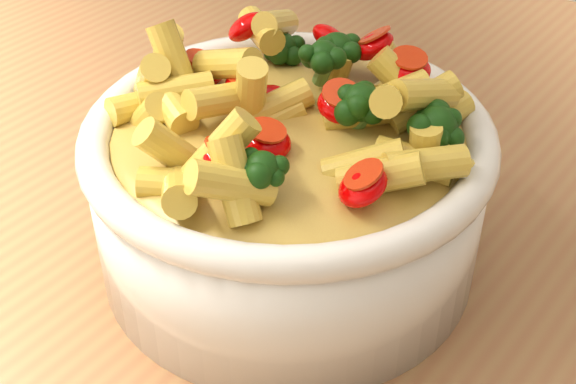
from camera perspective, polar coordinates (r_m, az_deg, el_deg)
The scene contains 3 objects.
table at distance 0.62m, azimuth 1.09°, elevation -6.65°, with size 1.20×0.80×0.90m.
serving_bowl at distance 0.46m, azimuth 0.00°, elevation 0.12°, with size 0.23×0.23×0.10m.
pasta_salad at distance 0.43m, azimuth 0.00°, elevation 6.66°, with size 0.18×0.18×0.04m.
Camera 1 is at (0.26, -0.36, 1.23)m, focal length 50.00 mm.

